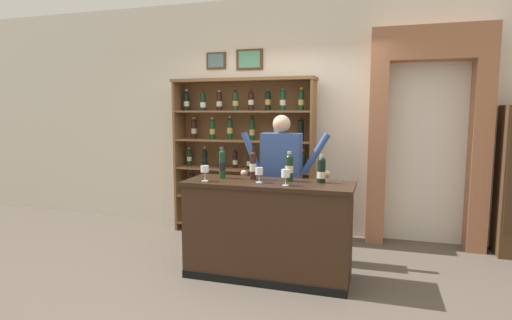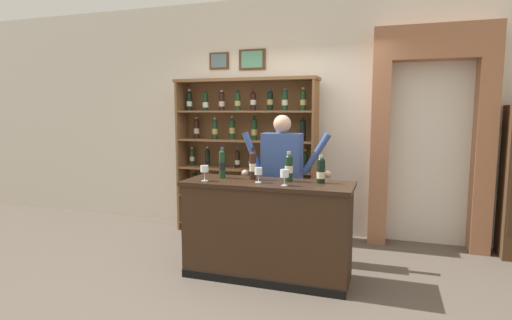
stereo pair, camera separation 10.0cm
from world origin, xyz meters
TOP-DOWN VIEW (x-y plane):
  - ground_plane at (0.00, 0.00)m, footprint 14.00×14.00m
  - back_wall at (-0.00, 1.71)m, footprint 12.00×0.19m
  - wine_shelf at (-0.56, 1.37)m, footprint 1.94×0.37m
  - archway_doorway at (1.72, 1.57)m, footprint 1.36×0.45m
  - tasting_counter at (0.14, -0.00)m, footprint 1.66×0.59m
  - shopkeeper at (0.14, 0.56)m, footprint 1.02×0.22m
  - tasting_bottle_brunello at (-0.37, 0.07)m, footprint 0.07×0.07m
  - tasting_bottle_chianti at (-0.04, 0.09)m, footprint 0.07×0.07m
  - tasting_bottle_vin_santo at (0.33, 0.09)m, footprint 0.08×0.08m
  - tasting_bottle_riserva at (0.65, 0.09)m, footprint 0.08×0.08m
  - wine_glass_center at (0.07, -0.07)m, footprint 0.07×0.07m
  - wine_glass_left at (0.35, -0.15)m, footprint 0.08×0.08m
  - wine_glass_spare at (-0.46, -0.15)m, footprint 0.08×0.08m

SIDE VIEW (x-z plane):
  - ground_plane at x=0.00m, z-range -0.02..0.00m
  - tasting_counter at x=0.14m, z-range 0.00..0.96m
  - shopkeeper at x=0.14m, z-range 0.19..1.80m
  - wine_glass_center at x=0.07m, z-range 1.00..1.14m
  - wine_glass_left at x=0.35m, z-range 1.00..1.15m
  - wine_glass_spare at x=-0.46m, z-range 1.00..1.16m
  - tasting_bottle_riserva at x=0.65m, z-range 0.96..1.23m
  - tasting_bottle_vin_santo at x=0.33m, z-range 0.96..1.25m
  - wine_shelf at x=-0.56m, z-range 0.07..2.15m
  - tasting_bottle_chianti at x=-0.04m, z-range 0.95..1.28m
  - tasting_bottle_brunello at x=-0.37m, z-range 0.96..1.28m
  - archway_doorway at x=1.72m, z-range 0.16..2.80m
  - back_wall at x=0.00m, z-range 0.00..3.16m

